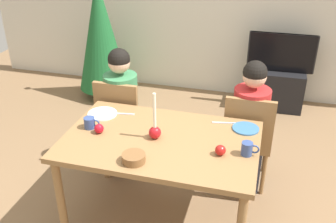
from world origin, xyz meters
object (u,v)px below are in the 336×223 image
mug_right (248,149)px  tv_stand (276,89)px  dining_table (161,148)px  bowl_walnuts (134,158)px  person_right_child (249,128)px  tv (282,52)px  chair_left (121,118)px  mug_left (90,123)px  plate_left (102,114)px  chair_right (248,136)px  candle_centerpiece (155,129)px  apple_by_left_plate (220,150)px  person_left_child (122,111)px  christmas_tree (101,34)px  apple_near_candle (99,129)px  plate_right (246,128)px

mug_right → tv_stand: bearing=85.0°
dining_table → bowl_walnuts: (-0.09, -0.32, 0.11)m
person_right_child → tv: size_ratio=1.48×
chair_left → tv: bearing=50.8°
mug_left → plate_left: bearing=90.3°
chair_right → person_right_child: 0.07m
candle_centerpiece → apple_by_left_plate: (0.49, -0.09, -0.04)m
chair_right → tv: bearing=82.2°
chair_right → person_left_child: size_ratio=0.77×
mug_left → bowl_walnuts: bearing=-35.0°
mug_left → mug_right: 1.17m
christmas_tree → candle_centerpiece: size_ratio=4.58×
apple_by_left_plate → person_right_child: bearing=78.6°
tv → mug_left: (-1.38, -2.29, 0.08)m
mug_right → person_left_child: bearing=149.9°
chair_right → apple_near_candle: size_ratio=12.66×
candle_centerpiece → plate_left: bearing=156.0°
bowl_walnuts → person_right_child: bearing=54.6°
dining_table → apple_by_left_plate: bearing=-11.4°
chair_left → tv_stand: 2.20m
plate_left → bowl_walnuts: bowl_walnuts is taller
bowl_walnuts → plate_right: bearing=42.7°
person_left_child → apple_near_candle: (0.10, -0.68, 0.22)m
plate_left → mug_right: 1.21m
mug_right → tv: bearing=85.0°
chair_right → mug_right: size_ratio=7.45×
chair_right → apple_by_left_plate: (-0.15, -0.70, 0.27)m
chair_right → plate_right: (-0.01, -0.31, 0.24)m
candle_centerpiece → bowl_walnuts: 0.33m
person_right_child → mug_right: bearing=-87.8°
chair_left → tv: 2.19m
chair_left → plate_right: size_ratio=4.49×
dining_table → plate_right: plate_right is taller
tv_stand → apple_near_candle: apple_near_candle is taller
candle_centerpiece → plate_left: 0.57m
mug_left → plate_right: bearing=14.4°
mug_right → mug_left: bearing=177.6°
chair_left → person_left_child: size_ratio=0.77×
person_right_child → apple_by_left_plate: person_right_child is taller
chair_left → person_right_child: person_right_child is taller
candle_centerpiece → mug_right: bearing=-3.8°
tv → plate_right: tv is taller
person_left_child → apple_by_left_plate: (1.00, -0.73, 0.22)m
person_left_child → tv: (1.38, 1.66, 0.14)m
dining_table → tv: (0.82, 2.30, 0.04)m
chair_left → person_right_child: size_ratio=0.77×
dining_table → tv: tv is taller
chair_left → plate_left: bearing=-89.9°
dining_table → plate_left: size_ratio=5.92×
chair_right → tv: size_ratio=1.14×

